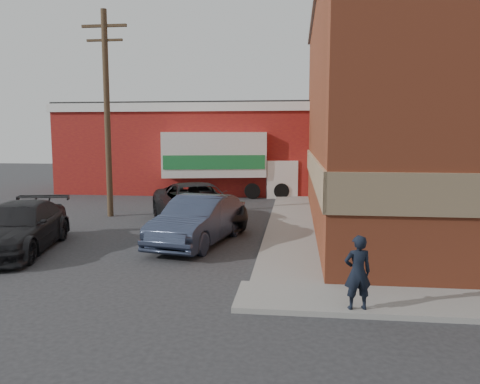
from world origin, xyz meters
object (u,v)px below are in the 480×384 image
(warehouse, at_px, (195,147))
(man, at_px, (358,272))
(sedan, at_px, (198,220))
(suv_a, at_px, (197,205))
(utility_pole, at_px, (107,110))
(box_truck, at_px, (226,160))
(suv_b, at_px, (18,228))

(warehouse, height_order, man, warehouse)
(sedan, xyz_separation_m, suv_a, (-0.74, 3.24, 0.04))
(warehouse, xyz_separation_m, suv_a, (2.82, -12.61, -1.97))
(utility_pole, distance_m, sedan, 8.04)
(box_truck, bearing_deg, warehouse, 113.65)
(suv_b, bearing_deg, sedan, 5.34)
(man, height_order, box_truck, box_truck)
(man, bearing_deg, box_truck, -84.62)
(man, distance_m, suv_a, 10.36)
(man, relative_size, box_truck, 0.19)
(utility_pole, height_order, suv_b, utility_pole)
(warehouse, relative_size, suv_b, 3.12)
(suv_b, xyz_separation_m, box_truck, (4.58, 13.62, 1.43))
(utility_pole, xyz_separation_m, box_truck, (4.23, 7.15, -2.56))
(utility_pole, relative_size, man, 5.86)
(warehouse, relative_size, utility_pole, 1.81)
(warehouse, distance_m, sedan, 16.36)
(sedan, relative_size, suv_a, 0.81)
(suv_b, bearing_deg, warehouse, 72.52)
(utility_pole, xyz_separation_m, sedan, (5.06, -4.84, -3.94))
(man, height_order, suv_a, suv_a)
(suv_b, bearing_deg, man, -33.77)
(warehouse, bearing_deg, utility_pole, -97.77)
(utility_pole, xyz_separation_m, suv_b, (-0.36, -6.48, -3.99))
(utility_pole, height_order, man, utility_pole)
(utility_pole, relative_size, sedan, 1.84)
(man, bearing_deg, warehouse, -80.89)
(utility_pole, bearing_deg, sedan, -43.75)
(warehouse, xyz_separation_m, suv_b, (-1.86, -17.48, -2.05))
(man, bearing_deg, sedan, -63.16)
(warehouse, bearing_deg, sedan, -77.33)
(warehouse, bearing_deg, box_truck, -54.72)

